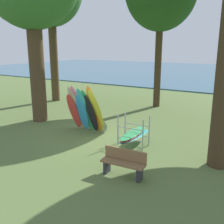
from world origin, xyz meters
TOP-DOWN VIEW (x-y plane):
  - ground_plane at (0.00, 0.00)m, footprint 80.00×80.00m
  - lake_water at (0.00, 31.62)m, footprint 80.00×36.00m
  - leaning_board_pile at (-0.51, 0.33)m, footprint 1.93×1.04m
  - board_storage_rack at (2.18, -0.05)m, footprint 1.15×2.13m
  - park_bench at (3.07, -2.50)m, footprint 1.42×0.48m

SIDE VIEW (x-z plane):
  - ground_plane at x=0.00m, z-range 0.00..0.00m
  - lake_water at x=0.00m, z-range 0.00..0.10m
  - park_bench at x=3.07m, z-range 0.03..0.88m
  - board_storage_rack at x=2.18m, z-range -0.15..1.10m
  - leaning_board_pile at x=-0.51m, z-range -0.11..2.16m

